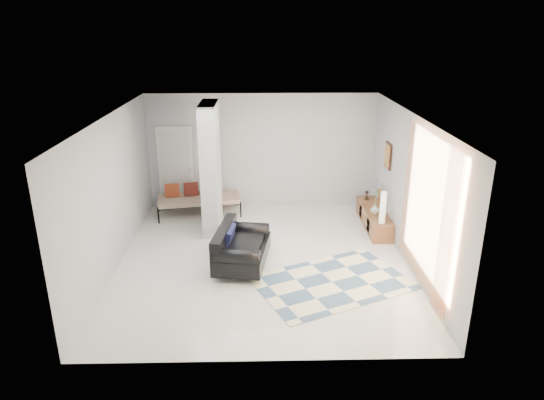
{
  "coord_description": "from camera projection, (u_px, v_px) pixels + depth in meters",
  "views": [
    {
      "loc": [
        -0.02,
        -8.45,
        4.33
      ],
      "look_at": [
        0.19,
        0.6,
        1.02
      ],
      "focal_mm": 32.0,
      "sensor_mm": 36.0,
      "label": 1
    }
  ],
  "objects": [
    {
      "name": "wall_left",
      "position": [
        113.0,
        193.0,
        8.88
      ],
      "size": [
        0.0,
        6.0,
        6.0
      ],
      "primitive_type": "plane",
      "rotation": [
        1.57,
        0.0,
        1.57
      ],
      "color": "#B6B8BB",
      "rests_on": "ground"
    },
    {
      "name": "wall_art",
      "position": [
        388.0,
        156.0,
        10.43
      ],
      "size": [
        0.04,
        0.45,
        0.55
      ],
      "primitive_type": "cube",
      "color": "#3A1B10",
      "rests_on": "wall_right"
    },
    {
      "name": "wall_back",
      "position": [
        262.0,
        152.0,
        11.76
      ],
      "size": [
        6.0,
        0.0,
        6.0
      ],
      "primitive_type": "plane",
      "rotation": [
        1.57,
        0.0,
        0.0
      ],
      "color": "#B6B8BB",
      "rests_on": "ground"
    },
    {
      "name": "hallway_door",
      "position": [
        176.0,
        168.0,
        11.8
      ],
      "size": [
        0.85,
        0.06,
        2.04
      ],
      "primitive_type": "cube",
      "color": "white",
      "rests_on": "floor"
    },
    {
      "name": "vase",
      "position": [
        375.0,
        209.0,
        10.62
      ],
      "size": [
        0.19,
        0.19,
        0.2
      ],
      "primitive_type": "imported",
      "rotation": [
        0.0,
        0.0,
        0.0
      ],
      "color": "silver",
      "rests_on": "media_console"
    },
    {
      "name": "media_console",
      "position": [
        374.0,
        218.0,
        10.93
      ],
      "size": [
        0.45,
        1.91,
        0.8
      ],
      "color": "brown",
      "rests_on": "floor"
    },
    {
      "name": "wall_right",
      "position": [
        410.0,
        191.0,
        9.0
      ],
      "size": [
        0.0,
        6.0,
        6.0
      ],
      "primitive_type": "plane",
      "rotation": [
        1.57,
        0.0,
        -1.57
      ],
      "color": "#B6B8BB",
      "rests_on": "ground"
    },
    {
      "name": "ceiling",
      "position": [
        262.0,
        116.0,
        8.46
      ],
      "size": [
        6.0,
        6.0,
        0.0
      ],
      "primitive_type": "plane",
      "rotation": [
        3.14,
        0.0,
        0.0
      ],
      "color": "white",
      "rests_on": "wall_back"
    },
    {
      "name": "wall_front",
      "position": [
        264.0,
        270.0,
        6.12
      ],
      "size": [
        6.0,
        0.0,
        6.0
      ],
      "primitive_type": "plane",
      "rotation": [
        -1.57,
        0.0,
        0.0
      ],
      "color": "#B6B8BB",
      "rests_on": "ground"
    },
    {
      "name": "loveseat",
      "position": [
        239.0,
        248.0,
        9.11
      ],
      "size": [
        1.1,
        1.62,
        0.76
      ],
      "rotation": [
        0.0,
        0.0,
        -0.15
      ],
      "color": "silver",
      "rests_on": "floor"
    },
    {
      "name": "floor",
      "position": [
        263.0,
        260.0,
        9.42
      ],
      "size": [
        6.0,
        6.0,
        0.0
      ],
      "primitive_type": "plane",
      "color": "white",
      "rests_on": "ground"
    },
    {
      "name": "bronze_figurine",
      "position": [
        367.0,
        195.0,
        11.43
      ],
      "size": [
        0.12,
        0.12,
        0.22
      ],
      "primitive_type": null,
      "rotation": [
        0.0,
        0.0,
        -0.04
      ],
      "color": "#2E2114",
      "rests_on": "media_console"
    },
    {
      "name": "partition_column",
      "position": [
        211.0,
        168.0,
        10.42
      ],
      "size": [
        0.35,
        1.2,
        2.8
      ],
      "primitive_type": "cube",
      "color": "#AFB3B7",
      "rests_on": "floor"
    },
    {
      "name": "cylinder_lamp",
      "position": [
        383.0,
        207.0,
        10.04
      ],
      "size": [
        0.13,
        0.13,
        0.68
      ],
      "primitive_type": "cylinder",
      "color": "silver",
      "rests_on": "media_console"
    },
    {
      "name": "area_rug",
      "position": [
        332.0,
        282.0,
        8.6
      ],
      "size": [
        3.11,
        2.67,
        0.01
      ],
      "primitive_type": "cube",
      "rotation": [
        0.0,
        0.0,
        0.43
      ],
      "color": "beige",
      "rests_on": "floor"
    },
    {
      "name": "curtain",
      "position": [
        426.0,
        211.0,
        7.9
      ],
      "size": [
        0.0,
        2.55,
        2.55
      ],
      "primitive_type": "plane",
      "rotation": [
        1.57,
        0.0,
        1.57
      ],
      "color": "orange",
      "rests_on": "wall_right"
    },
    {
      "name": "daybed",
      "position": [
        198.0,
        198.0,
        11.56
      ],
      "size": [
        2.04,
        1.14,
        0.77
      ],
      "rotation": [
        0.0,
        0.0,
        0.17
      ],
      "color": "black",
      "rests_on": "floor"
    }
  ]
}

